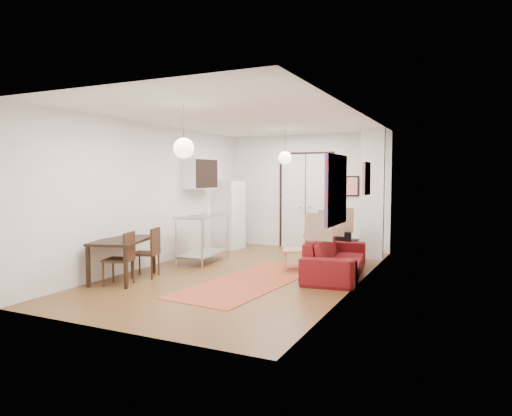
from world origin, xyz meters
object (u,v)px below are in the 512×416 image
at_px(fridge, 229,215).
at_px(dining_chair_near, 148,248).
at_px(kitchen_counter, 203,231).
at_px(dining_table, 123,244).
at_px(coffee_table, 306,252).
at_px(dining_chair_far, 122,254).
at_px(black_side_chair, 346,235).
at_px(sofa, 336,257).

bearing_deg(fridge, dining_chair_near, -78.53).
xyz_separation_m(kitchen_counter, dining_chair_near, (-0.21, -1.55, -0.16)).
bearing_deg(dining_table, coffee_table, 40.21).
height_order(fridge, dining_chair_far, fridge).
bearing_deg(dining_chair_near, dining_table, -42.27).
bearing_deg(black_side_chair, kitchen_counter, 37.97).
xyz_separation_m(sofa, fridge, (-3.32, 1.92, 0.51)).
distance_m(fridge, dining_chair_far, 4.20).
bearing_deg(dining_chair_near, black_side_chair, 118.45).
height_order(sofa, dining_chair_near, dining_chair_near).
bearing_deg(fridge, sofa, -22.06).
xyz_separation_m(coffee_table, dining_chair_near, (-2.44, -1.80, 0.18)).
height_order(sofa, dining_table, dining_table).
distance_m(kitchen_counter, dining_chair_near, 1.57).
bearing_deg(dining_table, kitchen_counter, 77.91).
distance_m(coffee_table, dining_table, 3.48).
bearing_deg(black_side_chair, dining_chair_far, 61.82).
xyz_separation_m(kitchen_counter, black_side_chair, (2.74, 1.41, -0.11)).
distance_m(dining_table, dining_chair_near, 0.50).
bearing_deg(black_side_chair, fridge, 1.25).
distance_m(fridge, dining_table, 3.93).
bearing_deg(kitchen_counter, coffee_table, 1.44).
bearing_deg(sofa, fridge, 51.94).
relative_size(kitchen_counter, dining_chair_near, 1.53).
xyz_separation_m(dining_chair_near, dining_chair_far, (0.00, -0.70, 0.00)).
distance_m(dining_chair_near, black_side_chair, 4.18).
relative_size(fridge, black_side_chair, 1.76).
bearing_deg(fridge, dining_table, -82.00).
bearing_deg(dining_chair_far, fridge, 166.27).
xyz_separation_m(dining_chair_near, black_side_chair, (2.95, 2.96, 0.05)).
height_order(kitchen_counter, dining_chair_far, kitchen_counter).
height_order(sofa, coffee_table, sofa).
relative_size(dining_table, dining_chair_far, 1.63).
xyz_separation_m(fridge, dining_chair_far, (0.21, -4.19, -0.34)).
relative_size(coffee_table, black_side_chair, 1.04).
height_order(dining_chair_near, black_side_chair, black_side_chair).
bearing_deg(sofa, dining_chair_far, 118.13).
bearing_deg(fridge, kitchen_counter, -69.60).
relative_size(fridge, dining_chair_far, 1.90).
xyz_separation_m(coffee_table, kitchen_counter, (-2.22, -0.25, 0.33)).
relative_size(kitchen_counter, black_side_chair, 1.42).
bearing_deg(black_side_chair, dining_chair_near, 55.78).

